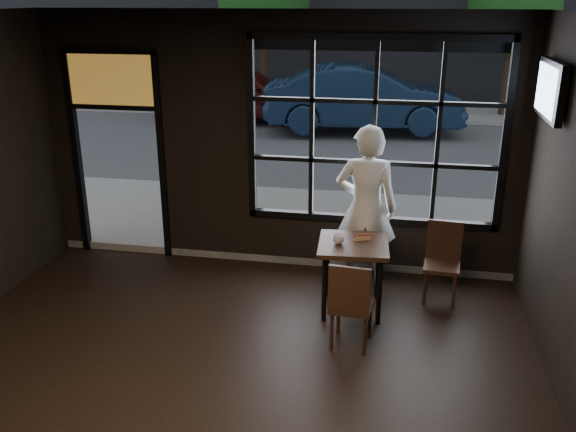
% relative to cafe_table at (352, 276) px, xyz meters
% --- Properties ---
extents(ceiling, '(6.00, 7.00, 0.02)m').
position_rel_cafe_table_xyz_m(ceiling, '(-1.09, -2.41, 2.80)').
color(ceiling, black).
rests_on(ceiling, ground).
extents(window_frame, '(3.06, 0.12, 2.28)m').
position_rel_cafe_table_xyz_m(window_frame, '(0.11, 1.09, 1.39)').
color(window_frame, black).
rests_on(window_frame, ground).
extents(stained_transom, '(1.20, 0.06, 0.70)m').
position_rel_cafe_table_xyz_m(stained_transom, '(-3.19, 1.09, 1.94)').
color(stained_transom, orange).
rests_on(stained_transom, ground).
extents(street_asphalt, '(60.00, 41.00, 0.04)m').
position_rel_cafe_table_xyz_m(street_asphalt, '(-1.09, 21.59, -0.43)').
color(street_asphalt, '#545456').
rests_on(street_asphalt, ground).
extents(cafe_table, '(0.80, 0.80, 0.81)m').
position_rel_cafe_table_xyz_m(cafe_table, '(0.00, 0.00, 0.00)').
color(cafe_table, black).
rests_on(cafe_table, floor).
extents(chair_near, '(0.44, 0.44, 0.94)m').
position_rel_cafe_table_xyz_m(chair_near, '(0.06, -0.73, 0.06)').
color(chair_near, black).
rests_on(chair_near, floor).
extents(chair_window, '(0.43, 0.43, 0.92)m').
position_rel_cafe_table_xyz_m(chair_window, '(0.99, 0.41, 0.05)').
color(chair_window, black).
rests_on(chair_window, floor).
extents(man, '(0.73, 0.49, 1.99)m').
position_rel_cafe_table_xyz_m(man, '(0.08, 0.65, 0.59)').
color(man, silver).
rests_on(man, floor).
extents(hotdog, '(0.22, 0.15, 0.06)m').
position_rel_cafe_table_xyz_m(hotdog, '(0.09, 0.11, 0.43)').
color(hotdog, tan).
rests_on(hotdog, cafe_table).
extents(cup, '(0.15, 0.15, 0.10)m').
position_rel_cafe_table_xyz_m(cup, '(-0.16, -0.04, 0.45)').
color(cup, silver).
rests_on(cup, cafe_table).
extents(tv, '(0.11, 0.96, 0.56)m').
position_rel_cafe_table_xyz_m(tv, '(1.84, 0.23, 2.06)').
color(tv, black).
rests_on(tv, wall_right).
extents(navy_car, '(5.12, 2.34, 1.63)m').
position_rel_cafe_table_xyz_m(navy_car, '(-0.56, 9.42, 0.51)').
color(navy_car, '#11223A').
rests_on(navy_car, street_asphalt).
extents(maroon_car, '(4.26, 1.90, 1.42)m').
position_rel_cafe_table_xyz_m(maroon_car, '(-3.93, 10.39, 0.40)').
color(maroon_car, '#400E0C').
rests_on(maroon_car, street_asphalt).
extents(tree_right, '(2.51, 2.51, 4.28)m').
position_rel_cafe_table_xyz_m(tree_right, '(3.29, 12.37, 2.61)').
color(tree_right, '#332114').
rests_on(tree_right, street_asphalt).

